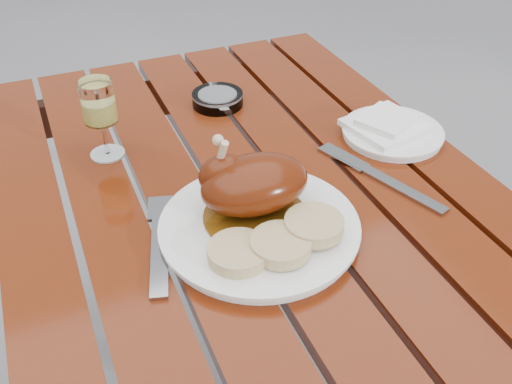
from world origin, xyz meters
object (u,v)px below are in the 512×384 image
at_px(dinner_plate, 259,228).
at_px(ashtray, 218,99).
at_px(side_plate, 392,133).
at_px(wine_glass, 101,120).
at_px(table, 255,341).

relative_size(dinner_plate, ashtray, 2.87).
bearing_deg(ashtray, dinner_plate, -101.17).
bearing_deg(side_plate, wine_glass, 163.88).
xyz_separation_m(table, side_plate, (0.31, 0.07, 0.38)).
height_order(dinner_plate, ashtray, ashtray).
relative_size(side_plate, ashtray, 1.81).
relative_size(table, dinner_plate, 3.95).
distance_m(dinner_plate, ashtray, 0.41).
distance_m(dinner_plate, side_plate, 0.38).
height_order(dinner_plate, side_plate, dinner_plate).
xyz_separation_m(wine_glass, side_plate, (0.51, -0.15, -0.07)).
xyz_separation_m(side_plate, ashtray, (-0.26, 0.25, 0.01)).
distance_m(wine_glass, ashtray, 0.28).
bearing_deg(wine_glass, table, -47.73).
bearing_deg(side_plate, table, -167.24).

